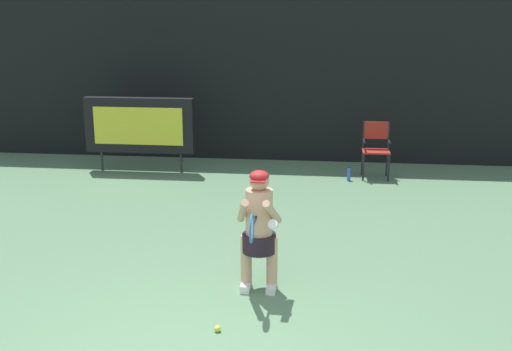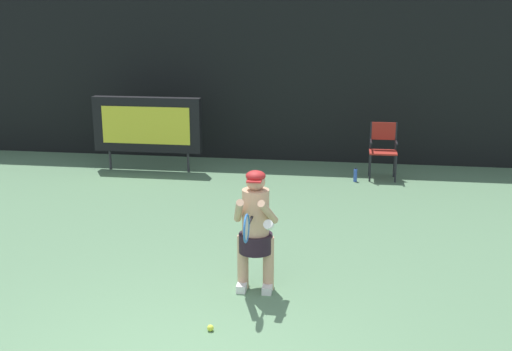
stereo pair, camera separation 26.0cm
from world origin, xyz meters
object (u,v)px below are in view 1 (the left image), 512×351
(scoreboard, at_px, (139,125))
(water_bottle, at_px, (349,174))
(tennis_player, at_px, (259,227))
(tennis_ball_loose, at_px, (218,329))
(umpire_chair, at_px, (376,146))
(tennis_racket, at_px, (252,228))

(scoreboard, bearing_deg, water_bottle, -3.20)
(tennis_player, bearing_deg, water_bottle, 76.53)
(scoreboard, relative_size, tennis_ball_loose, 32.35)
(umpire_chair, relative_size, water_bottle, 4.08)
(scoreboard, height_order, tennis_ball_loose, scoreboard)
(water_bottle, distance_m, tennis_ball_loose, 6.17)
(scoreboard, xyz_separation_m, water_bottle, (4.16, -0.23, -0.82))
(tennis_ball_loose, bearing_deg, scoreboard, 113.21)
(umpire_chair, bearing_deg, tennis_racket, -106.62)
(scoreboard, height_order, tennis_player, scoreboard)
(water_bottle, distance_m, tennis_racket, 5.63)
(tennis_racket, distance_m, tennis_ball_loose, 1.09)
(umpire_chair, distance_m, tennis_player, 5.52)
(umpire_chair, height_order, water_bottle, umpire_chair)
(tennis_player, bearing_deg, tennis_racket, -92.38)
(tennis_ball_loose, bearing_deg, tennis_player, 73.57)
(water_bottle, bearing_deg, tennis_player, -103.47)
(scoreboard, distance_m, tennis_player, 5.97)
(tennis_player, relative_size, tennis_racket, 2.38)
(scoreboard, xyz_separation_m, tennis_racket, (2.96, -5.67, -0.01))
(umpire_chair, bearing_deg, tennis_player, -107.88)
(scoreboard, height_order, tennis_racket, scoreboard)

